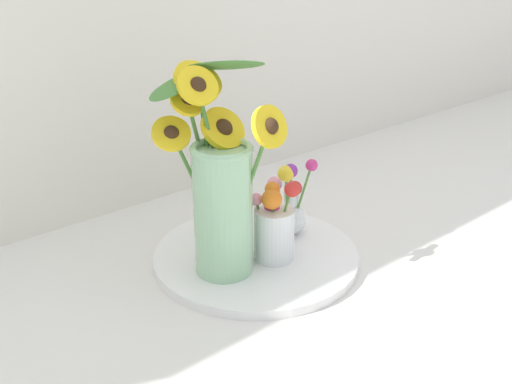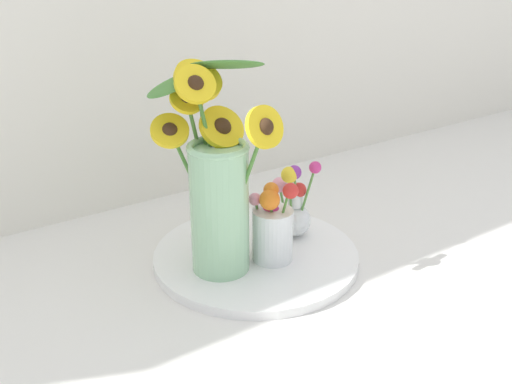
{
  "view_description": "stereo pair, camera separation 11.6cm",
  "coord_description": "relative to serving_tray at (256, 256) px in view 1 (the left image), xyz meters",
  "views": [
    {
      "loc": [
        -0.7,
        -0.77,
        0.62
      ],
      "look_at": [
        -0.02,
        0.05,
        0.15
      ],
      "focal_mm": 42.0,
      "sensor_mm": 36.0,
      "label": 1
    },
    {
      "loc": [
        -0.61,
        -0.84,
        0.62
      ],
      "look_at": [
        -0.02,
        0.05,
        0.15
      ],
      "focal_mm": 42.0,
      "sensor_mm": 36.0,
      "label": 2
    }
  ],
  "objects": [
    {
      "name": "vase_small_center",
      "position": [
        0.01,
        -0.04,
        0.08
      ],
      "size": [
        0.08,
        0.08,
        0.17
      ],
      "color": "white",
      "rests_on": "serving_tray"
    },
    {
      "name": "serving_tray",
      "position": [
        0.0,
        0.0,
        0.0
      ],
      "size": [
        0.41,
        0.41,
        0.02
      ],
      "color": "white",
      "rests_on": "ground_plane"
    },
    {
      "name": "vase_bulb_right",
      "position": [
        0.11,
        0.02,
        0.08
      ],
      "size": [
        0.07,
        0.1,
        0.18
      ],
      "color": "white",
      "rests_on": "serving_tray"
    },
    {
      "name": "mason_jar_sunflowers",
      "position": [
        -0.09,
        -0.0,
        0.18
      ],
      "size": [
        0.23,
        0.22,
        0.4
      ],
      "color": "#99CC9E",
      "rests_on": "serving_tray"
    },
    {
      "name": "ground_plane",
      "position": [
        0.02,
        -0.05,
        -0.01
      ],
      "size": [
        6.0,
        6.0,
        0.0
      ],
      "primitive_type": "plane",
      "color": "silver"
    }
  ]
}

